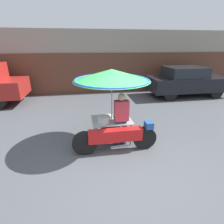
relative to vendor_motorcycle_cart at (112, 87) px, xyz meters
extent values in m
plane|color=#4C4F54|center=(0.18, -1.08, -1.63)|extent=(36.00, 36.00, 0.00)
cube|color=gray|center=(0.18, 6.64, 0.08)|extent=(28.00, 2.00, 3.43)
cube|color=#563323|center=(0.18, 5.61, -0.52)|extent=(23.80, 0.06, 2.23)
cylinder|color=black|center=(0.80, -0.51, -1.32)|extent=(0.63, 0.14, 0.63)
cylinder|color=black|center=(-0.81, -0.51, -1.32)|extent=(0.63, 0.14, 0.63)
cube|color=red|center=(0.00, -0.51, -1.16)|extent=(1.41, 0.24, 0.32)
cube|color=#234C93|center=(0.89, -0.51, -0.94)|extent=(0.20, 0.24, 0.18)
cylinder|color=black|center=(0.00, 0.32, -1.35)|extent=(0.57, 0.14, 0.57)
cylinder|color=#515156|center=(0.47, -0.29, -1.31)|extent=(0.03, 0.03, 0.65)
cylinder|color=#515156|center=(0.47, 0.43, -1.31)|extent=(0.03, 0.03, 0.65)
cylinder|color=#515156|center=(-0.48, -0.29, -1.31)|extent=(0.03, 0.03, 0.65)
cylinder|color=#515156|center=(-0.48, 0.43, -1.31)|extent=(0.03, 0.03, 0.65)
cube|color=#9E9EA3|center=(0.00, 0.07, -0.97)|extent=(1.12, 0.85, 0.02)
cylinder|color=#B2B2B7|center=(0.00, 0.07, -0.40)|extent=(0.03, 0.03, 1.12)
cone|color=green|center=(0.00, 0.07, 0.31)|extent=(2.03, 2.03, 0.30)
torus|color=blue|center=(0.00, 0.07, 0.18)|extent=(1.98, 1.98, 0.05)
cylinder|color=#B7B7BC|center=(-0.26, -0.08, -0.88)|extent=(0.36, 0.36, 0.17)
cylinder|color=#939399|center=(0.19, -0.06, -0.87)|extent=(0.30, 0.30, 0.19)
cylinder|color=silver|center=(-0.06, 0.24, -0.93)|extent=(0.26, 0.26, 0.07)
cylinder|color=#1E6BB2|center=(0.30, 0.30, -0.84)|extent=(0.21, 0.21, 0.24)
cylinder|color=navy|center=(0.13, -0.18, -1.26)|extent=(0.14, 0.14, 0.74)
cylinder|color=navy|center=(0.31, -0.18, -1.26)|extent=(0.14, 0.14, 0.74)
cube|color=#C13847|center=(0.22, -0.18, -0.61)|extent=(0.38, 0.22, 0.56)
sphere|color=tan|center=(0.22, -0.18, -0.23)|extent=(0.20, 0.20, 0.20)
cylinder|color=black|center=(6.11, 3.39, -1.30)|extent=(0.67, 0.20, 0.67)
cylinder|color=black|center=(6.11, 4.92, -1.30)|extent=(0.67, 0.20, 0.67)
cylinder|color=black|center=(3.53, 3.39, -1.30)|extent=(0.67, 0.20, 0.67)
cylinder|color=black|center=(3.53, 4.92, -1.30)|extent=(0.67, 0.20, 0.67)
cube|color=black|center=(4.82, 4.16, -0.94)|extent=(4.16, 1.80, 0.71)
cube|color=#1E2328|center=(4.61, 4.16, -0.33)|extent=(2.00, 1.58, 0.53)
cylinder|color=black|center=(-4.49, 4.99, -1.23)|extent=(0.80, 0.24, 0.80)
camera|label=1|loc=(-0.76, -4.44, 1.06)|focal=28.00mm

